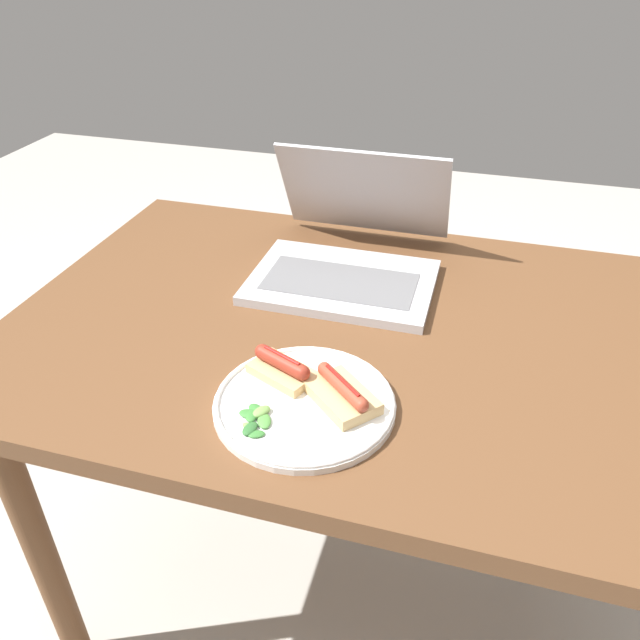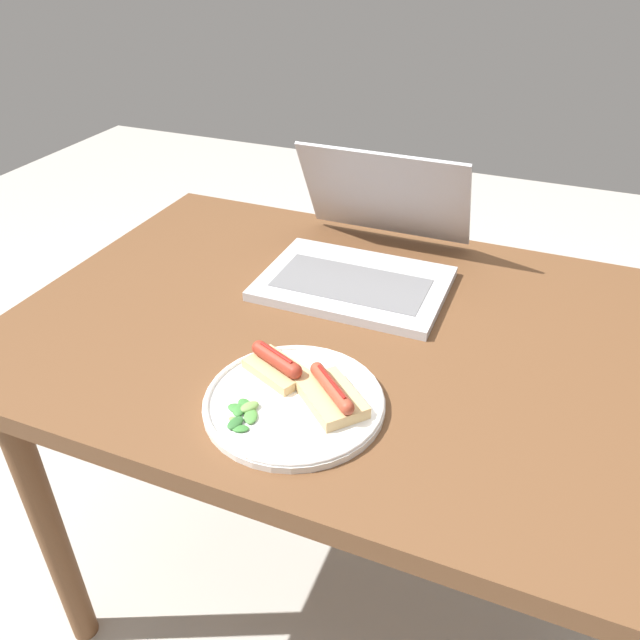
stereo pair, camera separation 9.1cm
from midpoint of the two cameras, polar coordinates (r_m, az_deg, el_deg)
ground_plane at (r=1.66m, az=5.25°, el=-23.61°), size 6.00×6.00×0.00m
desk at (r=1.15m, az=6.98°, el=-4.66°), size 1.28×0.83×0.77m
laptop at (r=1.24m, az=6.08°, el=5.74°), size 0.35×0.37×0.23m
plate at (r=0.92m, az=0.46°, el=-7.54°), size 0.27×0.27×0.02m
sausage_toast_left at (r=0.91m, az=3.93°, el=-6.93°), size 0.13×0.13×0.04m
sausage_toast_middle at (r=0.96m, az=-1.27°, el=-4.21°), size 0.12×0.09×0.04m
salad_pile at (r=0.90m, az=-4.17°, el=-8.55°), size 0.06×0.07×0.01m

